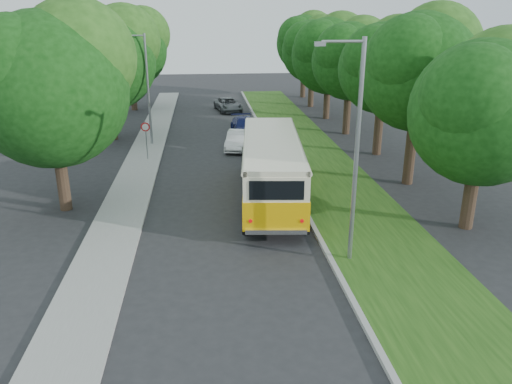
{
  "coord_description": "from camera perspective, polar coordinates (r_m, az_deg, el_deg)",
  "views": [
    {
      "loc": [
        -0.89,
        -18.67,
        8.67
      ],
      "look_at": [
        1.2,
        1.28,
        1.5
      ],
      "focal_mm": 35.0,
      "sensor_mm": 36.0,
      "label": 1
    }
  ],
  "objects": [
    {
      "name": "lamppost_far",
      "position": [
        35.18,
        -12.43,
        11.78
      ],
      "size": [
        1.71,
        0.16,
        7.5
      ],
      "color": "gray",
      "rests_on": "ground"
    },
    {
      "name": "lamppost_near",
      "position": [
        17.5,
        11.19,
        5.05
      ],
      "size": [
        1.71,
        0.16,
        8.0
      ],
      "color": "gray",
      "rests_on": "ground"
    },
    {
      "name": "car_blue",
      "position": [
        38.14,
        -1.31,
        7.51
      ],
      "size": [
        2.07,
        4.53,
        1.29
      ],
      "primitive_type": "imported",
      "rotation": [
        0.0,
        0.0,
        0.06
      ],
      "color": "#121951",
      "rests_on": "ground"
    },
    {
      "name": "car_white",
      "position": [
        33.97,
        -2.12,
        5.95
      ],
      "size": [
        2.03,
        3.98,
        1.25
      ],
      "primitive_type": "imported",
      "rotation": [
        0.0,
        0.0,
        -0.19
      ],
      "color": "silver",
      "rests_on": "ground"
    },
    {
      "name": "warning_sign",
      "position": [
        31.64,
        -12.48,
        6.5
      ],
      "size": [
        0.56,
        0.1,
        2.5
      ],
      "color": "gray",
      "rests_on": "ground"
    },
    {
      "name": "ground",
      "position": [
        20.61,
        -2.97,
        -5.25
      ],
      "size": [
        120.0,
        120.0,
        0.0
      ],
      "primitive_type": "plane",
      "color": "#262628",
      "rests_on": "ground"
    },
    {
      "name": "treeline",
      "position": [
        36.99,
        0.3,
        15.41
      ],
      "size": [
        24.27,
        41.91,
        9.46
      ],
      "color": "#332319",
      "rests_on": "ground"
    },
    {
      "name": "grass_verge",
      "position": [
        26.1,
        9.55,
        0.13
      ],
      "size": [
        4.5,
        70.0,
        0.13
      ],
      "primitive_type": "cube",
      "color": "#1D4412",
      "rests_on": "ground"
    },
    {
      "name": "vintage_bus",
      "position": [
        24.13,
        1.81,
        2.56
      ],
      "size": [
        3.78,
        10.84,
        3.15
      ],
      "primitive_type": null,
      "rotation": [
        0.0,
        0.0,
        -0.1
      ],
      "color": "#FBB707",
      "rests_on": "ground"
    },
    {
      "name": "sidewalk",
      "position": [
        25.49,
        -14.45,
        -0.73
      ],
      "size": [
        2.2,
        70.0,
        0.12
      ],
      "primitive_type": "cube",
      "color": "gray",
      "rests_on": "ground"
    },
    {
      "name": "car_silver",
      "position": [
        30.52,
        -0.15,
        4.37
      ],
      "size": [
        1.92,
        3.78,
        1.23
      ],
      "primitive_type": "imported",
      "rotation": [
        0.0,
        0.0,
        -0.13
      ],
      "color": "silver",
      "rests_on": "ground"
    },
    {
      "name": "curb",
      "position": [
        25.58,
        4.47,
        -0.03
      ],
      "size": [
        0.2,
        70.0,
        0.15
      ],
      "primitive_type": "cube",
      "color": "gray",
      "rests_on": "ground"
    },
    {
      "name": "car_grey",
      "position": [
        47.84,
        -3.2,
        9.95
      ],
      "size": [
        2.78,
        4.72,
        1.23
      ],
      "primitive_type": "imported",
      "rotation": [
        0.0,
        0.0,
        0.17
      ],
      "color": "#585C5F",
      "rests_on": "ground"
    }
  ]
}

